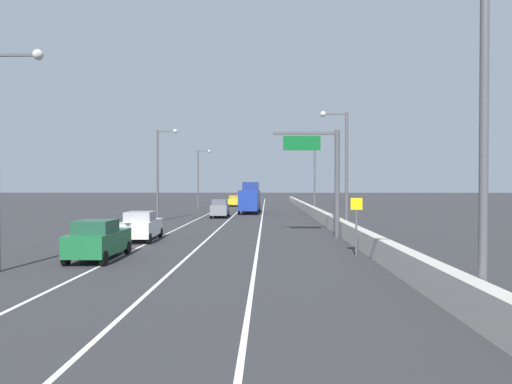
{
  "coord_description": "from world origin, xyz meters",
  "views": [
    {
      "loc": [
        2.04,
        -3.33,
        3.64
      ],
      "look_at": [
        0.74,
        49.78,
        2.87
      ],
      "focal_mm": 31.07,
      "sensor_mm": 36.0,
      "label": 1
    }
  ],
  "objects_px": {
    "box_truck": "(250,199)",
    "overhead_sign_gantry": "(326,170)",
    "lamp_post_left_near": "(3,144)",
    "speed_advisory_sign": "(356,222)",
    "lamp_post_right_third": "(312,172)",
    "lamp_post_left_mid": "(160,168)",
    "car_red_5": "(238,199)",
    "lamp_post_left_far": "(200,175)",
    "lamp_post_right_second": "(343,163)",
    "car_yellow_2": "(234,201)",
    "car_green_0": "(98,240)",
    "car_white_1": "(142,226)",
    "car_silver_4": "(252,202)",
    "lamp_post_right_near": "(474,121)",
    "car_gray_3": "(220,208)"
  },
  "relations": [
    {
      "from": "speed_advisory_sign",
      "to": "car_red_5",
      "type": "height_order",
      "value": "speed_advisory_sign"
    },
    {
      "from": "speed_advisory_sign",
      "to": "car_gray_3",
      "type": "xyz_separation_m",
      "value": [
        -9.98,
        27.55,
        -0.74
      ]
    },
    {
      "from": "car_red_5",
      "to": "lamp_post_left_far",
      "type": "bearing_deg",
      "value": -105.99
    },
    {
      "from": "overhead_sign_gantry",
      "to": "car_red_5",
      "type": "relative_size",
      "value": 1.81
    },
    {
      "from": "lamp_post_right_third",
      "to": "car_green_0",
      "type": "relative_size",
      "value": 2.09
    },
    {
      "from": "overhead_sign_gantry",
      "to": "car_silver_4",
      "type": "relative_size",
      "value": 1.57
    },
    {
      "from": "overhead_sign_gantry",
      "to": "box_truck",
      "type": "relative_size",
      "value": 0.93
    },
    {
      "from": "lamp_post_right_third",
      "to": "lamp_post_right_second",
      "type": "bearing_deg",
      "value": -89.73
    },
    {
      "from": "speed_advisory_sign",
      "to": "car_yellow_2",
      "type": "bearing_deg",
      "value": 100.71
    },
    {
      "from": "lamp_post_left_mid",
      "to": "car_yellow_2",
      "type": "distance_m",
      "value": 33.89
    },
    {
      "from": "lamp_post_left_near",
      "to": "car_yellow_2",
      "type": "relative_size",
      "value": 2.28
    },
    {
      "from": "lamp_post_left_far",
      "to": "car_silver_4",
      "type": "height_order",
      "value": "lamp_post_left_far"
    },
    {
      "from": "speed_advisory_sign",
      "to": "lamp_post_left_mid",
      "type": "distance_m",
      "value": 26.59
    },
    {
      "from": "speed_advisory_sign",
      "to": "overhead_sign_gantry",
      "type": "bearing_deg",
      "value": 93.11
    },
    {
      "from": "car_green_0",
      "to": "car_silver_4",
      "type": "distance_m",
      "value": 53.18
    },
    {
      "from": "speed_advisory_sign",
      "to": "car_silver_4",
      "type": "relative_size",
      "value": 0.63
    },
    {
      "from": "car_red_5",
      "to": "car_gray_3",
      "type": "bearing_deg",
      "value": -89.51
    },
    {
      "from": "lamp_post_right_near",
      "to": "car_gray_3",
      "type": "distance_m",
      "value": 39.93
    },
    {
      "from": "car_silver_4",
      "to": "lamp_post_left_mid",
      "type": "bearing_deg",
      "value": -105.4
    },
    {
      "from": "overhead_sign_gantry",
      "to": "car_red_5",
      "type": "distance_m",
      "value": 57.7
    },
    {
      "from": "car_silver_4",
      "to": "lamp_post_right_second",
      "type": "bearing_deg",
      "value": -78.42
    },
    {
      "from": "lamp_post_right_third",
      "to": "lamp_post_left_mid",
      "type": "bearing_deg",
      "value": -145.46
    },
    {
      "from": "box_truck",
      "to": "car_gray_3",
      "type": "bearing_deg",
      "value": -111.56
    },
    {
      "from": "overhead_sign_gantry",
      "to": "lamp_post_left_mid",
      "type": "xyz_separation_m",
      "value": [
        -14.9,
        13.26,
        0.67
      ]
    },
    {
      "from": "lamp_post_left_far",
      "to": "overhead_sign_gantry",
      "type": "bearing_deg",
      "value": -69.25
    },
    {
      "from": "lamp_post_left_far",
      "to": "car_red_5",
      "type": "relative_size",
      "value": 2.25
    },
    {
      "from": "speed_advisory_sign",
      "to": "lamp_post_left_far",
      "type": "bearing_deg",
      "value": 107.9
    },
    {
      "from": "box_truck",
      "to": "overhead_sign_gantry",
      "type": "bearing_deg",
      "value": -76.76
    },
    {
      "from": "lamp_post_left_near",
      "to": "car_silver_4",
      "type": "distance_m",
      "value": 56.87
    },
    {
      "from": "lamp_post_right_second",
      "to": "car_red_5",
      "type": "relative_size",
      "value": 2.25
    },
    {
      "from": "lamp_post_left_mid",
      "to": "car_white_1",
      "type": "relative_size",
      "value": 2.05
    },
    {
      "from": "lamp_post_right_third",
      "to": "lamp_post_left_far",
      "type": "distance_m",
      "value": 22.01
    },
    {
      "from": "car_green_0",
      "to": "car_white_1",
      "type": "relative_size",
      "value": 0.98
    },
    {
      "from": "speed_advisory_sign",
      "to": "box_truck",
      "type": "relative_size",
      "value": 0.37
    },
    {
      "from": "lamp_post_right_second",
      "to": "car_silver_4",
      "type": "distance_m",
      "value": 41.47
    },
    {
      "from": "car_green_0",
      "to": "car_silver_4",
      "type": "bearing_deg",
      "value": 83.73
    },
    {
      "from": "lamp_post_right_near",
      "to": "car_red_5",
      "type": "relative_size",
      "value": 2.25
    },
    {
      "from": "speed_advisory_sign",
      "to": "lamp_post_right_near",
      "type": "relative_size",
      "value": 0.32
    },
    {
      "from": "lamp_post_left_far",
      "to": "speed_advisory_sign",
      "type": "bearing_deg",
      "value": -72.1
    },
    {
      "from": "lamp_post_left_far",
      "to": "car_yellow_2",
      "type": "relative_size",
      "value": 2.28
    },
    {
      "from": "car_green_0",
      "to": "car_silver_4",
      "type": "height_order",
      "value": "car_green_0"
    },
    {
      "from": "overhead_sign_gantry",
      "to": "speed_advisory_sign",
      "type": "distance_m",
      "value": 8.68
    },
    {
      "from": "lamp_post_left_far",
      "to": "car_green_0",
      "type": "xyz_separation_m",
      "value": [
        2.43,
        -48.79,
        -4.41
      ]
    },
    {
      "from": "lamp_post_left_near",
      "to": "box_truck",
      "type": "bearing_deg",
      "value": 77.57
    },
    {
      "from": "overhead_sign_gantry",
      "to": "car_gray_3",
      "type": "distance_m",
      "value": 21.93
    },
    {
      "from": "overhead_sign_gantry",
      "to": "speed_advisory_sign",
      "type": "relative_size",
      "value": 2.5
    },
    {
      "from": "lamp_post_left_mid",
      "to": "lamp_post_left_far",
      "type": "bearing_deg",
      "value": 89.92
    },
    {
      "from": "car_green_0",
      "to": "box_truck",
      "type": "distance_m",
      "value": 37.32
    },
    {
      "from": "lamp_post_right_third",
      "to": "lamp_post_left_near",
      "type": "relative_size",
      "value": 1.0
    },
    {
      "from": "overhead_sign_gantry",
      "to": "lamp_post_right_third",
      "type": "distance_m",
      "value": 24.64
    }
  ]
}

